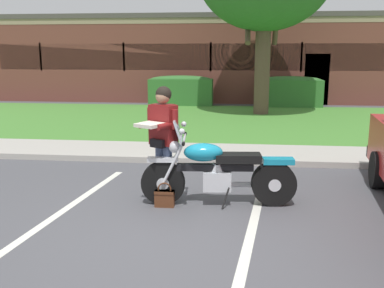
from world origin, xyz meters
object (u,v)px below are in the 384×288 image
(motorcycle, at_px, (224,172))
(rider_person, at_px, (162,135))
(handbag, at_px, (165,197))
(hedge_center_left, at_px, (289,91))
(hedge_left, at_px, (181,90))
(brick_building, at_px, (217,57))

(motorcycle, xyz_separation_m, rider_person, (-0.90, 0.05, 0.52))
(motorcycle, bearing_deg, rider_person, 176.71)
(rider_person, relative_size, handbag, 4.74)
(rider_person, height_order, hedge_center_left, rider_person)
(motorcycle, distance_m, hedge_center_left, 11.75)
(rider_person, height_order, hedge_left, rider_person)
(handbag, relative_size, hedge_center_left, 0.14)
(handbag, relative_size, hedge_left, 0.14)
(motorcycle, bearing_deg, brick_building, 93.50)
(hedge_left, bearing_deg, brick_building, 78.73)
(hedge_left, bearing_deg, hedge_center_left, 0.00)
(motorcycle, xyz_separation_m, hedge_center_left, (2.15, 11.55, 0.16))
(rider_person, xyz_separation_m, hedge_left, (-1.29, 11.50, -0.36))
(handbag, bearing_deg, rider_person, 104.18)
(rider_person, height_order, handbag, rider_person)
(rider_person, relative_size, hedge_center_left, 0.68)
(rider_person, distance_m, hedge_center_left, 11.90)
(hedge_left, height_order, brick_building, brick_building)
(motorcycle, relative_size, hedge_left, 0.88)
(hedge_left, relative_size, hedge_center_left, 1.02)
(hedge_left, distance_m, hedge_center_left, 4.33)
(handbag, height_order, hedge_left, hedge_left)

